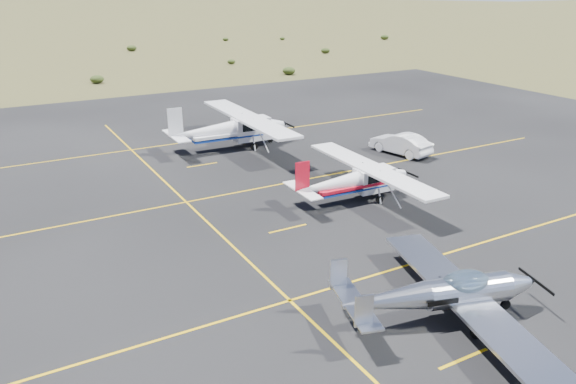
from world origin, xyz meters
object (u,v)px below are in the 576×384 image
object	(u,v)px
aircraft_plain	(231,128)
sedan	(401,144)
aircraft_cessna	(355,180)
aircraft_low_wing	(445,293)

from	to	relation	value
aircraft_plain	sedan	bearing A→B (deg)	-34.98
aircraft_plain	aircraft_cessna	bearing A→B (deg)	-81.21
sedan	aircraft_plain	bearing A→B (deg)	-48.98
aircraft_cessna	aircraft_plain	distance (m)	12.22
aircraft_low_wing	aircraft_cessna	size ratio (longest dim) A/B	0.95
aircraft_cessna	aircraft_low_wing	bearing A→B (deg)	-108.57
aircraft_cessna	aircraft_plain	bearing A→B (deg)	99.05
aircraft_cessna	sedan	xyz separation A→B (m)	(7.58, 5.39, -0.44)
aircraft_low_wing	aircraft_cessna	world-z (taller)	aircraft_cessna
aircraft_plain	aircraft_low_wing	bearing A→B (deg)	-94.39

